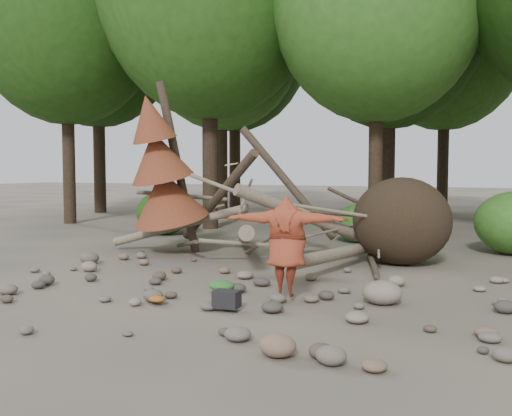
% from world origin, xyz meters
% --- Properties ---
extents(ground, '(120.00, 120.00, 0.00)m').
position_xyz_m(ground, '(0.00, 0.00, 0.00)').
color(ground, '#514C44').
rests_on(ground, ground).
extents(deadfall_pile, '(8.55, 5.24, 3.30)m').
position_xyz_m(deadfall_pile, '(2.02, 4.24, 0.95)').
color(deadfall_pile, '#332619').
rests_on(deadfall_pile, ground).
extents(dead_conifer, '(2.06, 2.16, 4.35)m').
position_xyz_m(dead_conifer, '(-3.12, 3.37, 2.11)').
color(dead_conifer, '#4C3F30').
rests_on(dead_conifer, ground).
extents(bush_left, '(1.80, 1.80, 1.44)m').
position_xyz_m(bush_left, '(-5.50, 7.20, 0.72)').
color(bush_left, '#265216').
rests_on(bush_left, ground).
extents(bush_mid, '(1.40, 1.40, 1.12)m').
position_xyz_m(bush_mid, '(0.80, 7.80, 0.56)').
color(bush_mid, '#32681E').
rests_on(bush_mid, ground).
extents(frisbee_thrower, '(2.33, 0.89, 2.21)m').
position_xyz_m(frisbee_thrower, '(1.44, -0.05, 0.91)').
color(frisbee_thrower, '#993922').
rests_on(frisbee_thrower, ground).
extents(backpack, '(0.40, 0.28, 0.26)m').
position_xyz_m(backpack, '(0.84, -1.03, 0.13)').
color(backpack, black).
rests_on(backpack, ground).
extents(cloth_green, '(0.47, 0.39, 0.18)m').
position_xyz_m(cloth_green, '(0.20, 0.04, 0.09)').
color(cloth_green, '#2F6E2C').
rests_on(cloth_green, ground).
extents(cloth_orange, '(0.27, 0.22, 0.10)m').
position_xyz_m(cloth_orange, '(-0.35, -1.14, 0.05)').
color(cloth_orange, '#A2551B').
rests_on(cloth_orange, ground).
extents(boulder_front_right, '(0.44, 0.40, 0.26)m').
position_xyz_m(boulder_front_right, '(2.31, -2.69, 0.13)').
color(boulder_front_right, '#846552').
rests_on(boulder_front_right, ground).
extents(boulder_mid_right, '(0.64, 0.57, 0.38)m').
position_xyz_m(boulder_mid_right, '(2.93, 0.35, 0.19)').
color(boulder_mid_right, gray).
rests_on(boulder_mid_right, ground).
extents(boulder_mid_left, '(0.45, 0.40, 0.27)m').
position_xyz_m(boulder_mid_left, '(-3.95, 1.61, 0.13)').
color(boulder_mid_left, '#605951').
rests_on(boulder_mid_left, ground).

